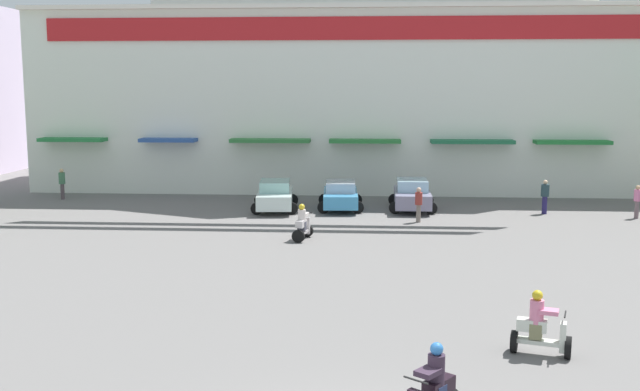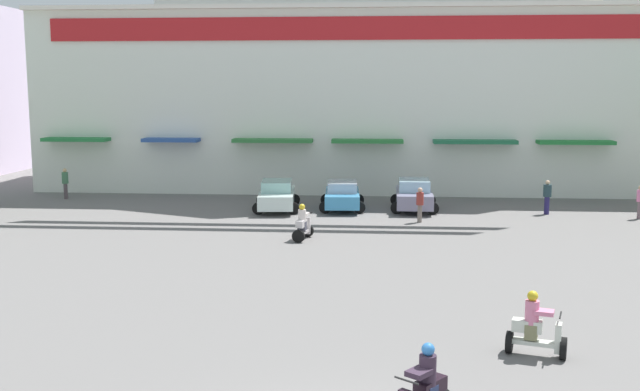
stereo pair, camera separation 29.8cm
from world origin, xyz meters
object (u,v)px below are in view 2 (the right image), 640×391
object	(u,v)px
pedestrian_4	(65,181)
parked_car_0	(277,195)
pedestrian_0	(547,195)
scooter_rider_2	(536,329)
parked_car_1	(342,195)
scooter_rider_4	(303,225)
pedestrian_2	(640,200)
pedestrian_3	(420,202)
parked_car_2	(414,195)

from	to	relation	value
pedestrian_4	parked_car_0	bearing A→B (deg)	-12.58
pedestrian_0	scooter_rider_2	bearing A→B (deg)	-102.98
parked_car_1	scooter_rider_2	size ratio (longest dim) A/B	2.68
parked_car_0	scooter_rider_2	size ratio (longest dim) A/B	2.95
scooter_rider_2	scooter_rider_4	size ratio (longest dim) A/B	1.03
parked_car_1	pedestrian_4	distance (m)	15.66
pedestrian_2	pedestrian_4	size ratio (longest dim) A/B	0.93
parked_car_1	scooter_rider_2	world-z (taller)	scooter_rider_2
parked_car_1	pedestrian_0	size ratio (longest dim) A/B	2.47
scooter_rider_4	pedestrian_4	distance (m)	17.42
scooter_rider_4	parked_car_0	bearing A→B (deg)	105.88
pedestrian_4	pedestrian_3	bearing A→B (deg)	-16.41
parked_car_0	parked_car_1	xyz separation A→B (m)	(3.29, 0.44, -0.03)
pedestrian_0	pedestrian_3	distance (m)	6.85
scooter_rider_4	pedestrian_2	distance (m)	16.48
pedestrian_0	pedestrian_2	bearing A→B (deg)	-13.29
parked_car_1	pedestrian_4	size ratio (longest dim) A/B	2.43
scooter_rider_2	scooter_rider_4	xyz separation A→B (m)	(-6.73, 12.66, -0.01)
parked_car_0	pedestrian_2	size ratio (longest dim) A/B	2.89
pedestrian_3	pedestrian_4	world-z (taller)	pedestrian_4
pedestrian_3	pedestrian_0	bearing A→B (deg)	23.05
pedestrian_0	pedestrian_3	size ratio (longest dim) A/B	1.04
pedestrian_0	pedestrian_2	world-z (taller)	pedestrian_0
scooter_rider_4	pedestrian_0	xyz separation A→B (m)	(11.26, 7.00, 0.32)
parked_car_1	pedestrian_0	distance (m)	10.07
scooter_rider_4	pedestrian_0	world-z (taller)	pedestrian_0
pedestrian_0	scooter_rider_4	bearing A→B (deg)	-148.12
pedestrian_0	pedestrian_3	bearing A→B (deg)	-156.95
pedestrian_4	scooter_rider_2	bearing A→B (deg)	-47.16
parked_car_1	pedestrian_4	world-z (taller)	pedestrian_4
scooter_rider_2	pedestrian_2	bearing A→B (deg)	65.30
parked_car_2	pedestrian_4	distance (m)	19.24
pedestrian_0	pedestrian_4	size ratio (longest dim) A/B	0.98
parked_car_1	scooter_rider_4	size ratio (longest dim) A/B	2.76
parked_car_2	pedestrian_4	world-z (taller)	pedestrian_4
parked_car_2	scooter_rider_4	size ratio (longest dim) A/B	2.85
parked_car_1	scooter_rider_2	xyz separation A→B (m)	(5.51, -20.37, -0.08)
scooter_rider_2	parked_car_0	bearing A→B (deg)	113.81
parked_car_0	parked_car_2	world-z (taller)	parked_car_2
parked_car_0	pedestrian_0	size ratio (longest dim) A/B	2.72
parked_car_1	scooter_rider_4	distance (m)	7.80
pedestrian_3	pedestrian_4	size ratio (longest dim) A/B	0.95
parked_car_2	scooter_rider_4	distance (m)	9.21
parked_car_1	parked_car_2	world-z (taller)	parked_car_2
scooter_rider_4	parked_car_2	bearing A→B (deg)	58.28
parked_car_1	pedestrian_0	bearing A→B (deg)	-4.00
parked_car_2	pedestrian_0	world-z (taller)	pedestrian_0
parked_car_0	scooter_rider_2	xyz separation A→B (m)	(8.79, -19.93, -0.12)
pedestrian_3	scooter_rider_2	bearing A→B (deg)	-84.04
pedestrian_2	pedestrian_4	xyz separation A→B (m)	(-29.61, 3.94, 0.07)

